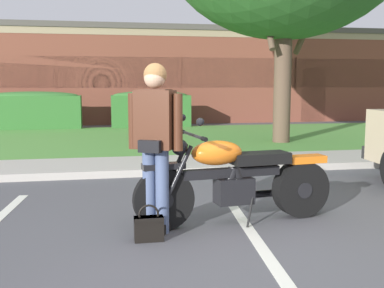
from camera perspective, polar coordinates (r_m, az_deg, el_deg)
ground_plane at (r=4.54m, az=5.92°, el=-12.01°), size 140.00×140.00×0.00m
curb_strip at (r=7.77m, az=-1.39°, el=-3.31°), size 60.00×0.20×0.12m
concrete_walk at (r=8.60m, az=-2.32°, el=-2.39°), size 60.00×1.50×0.08m
grass_lawn at (r=12.49m, az=-5.03°, el=0.63°), size 60.00×6.42×0.06m
stall_stripe_1 at (r=4.78m, az=7.48°, el=-10.99°), size 0.55×4.39×0.01m
motorcycle at (r=5.10m, az=6.26°, el=-4.24°), size 2.24×0.82×1.18m
rider_person at (r=4.66m, az=-4.52°, el=1.04°), size 0.51×0.40×1.70m
handbag at (r=4.57m, az=-5.28°, el=-9.96°), size 0.28×0.13×0.36m
hedge_left at (r=15.83m, az=-18.80°, el=3.96°), size 3.01×0.90×1.24m
hedge_center_left at (r=15.76m, az=-5.06°, el=4.31°), size 2.60×0.90×1.24m
brick_building at (r=21.83m, az=-3.29°, el=8.26°), size 26.21×9.36×3.62m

